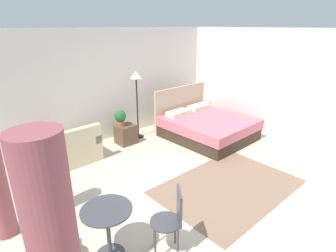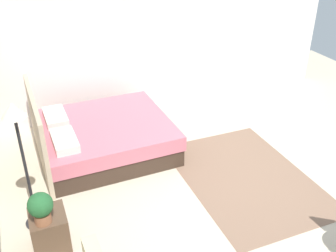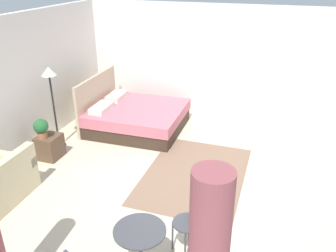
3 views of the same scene
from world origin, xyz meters
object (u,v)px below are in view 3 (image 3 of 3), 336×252
Objects in this scene: nightstand at (50,147)px; cafe_chair_near_couch at (193,216)px; balcony_table at (140,244)px; bed at (135,117)px; floor_lamp at (50,84)px; potted_plant at (41,128)px.

cafe_chair_near_couch is (-1.45, -3.20, 0.31)m from nightstand.
cafe_chair_near_couch is at bearing -36.91° from balcony_table.
cafe_chair_near_couch is at bearing -114.43° from nightstand.
bed reaches higher than balcony_table.
cafe_chair_near_couch is (0.61, -0.46, 0.06)m from balcony_table.
nightstand is 0.28× the size of floor_lamp.
nightstand is at bearing -23.96° from potted_plant.
balcony_table is at bearing -127.01° from nightstand.
bed is 2.15m from potted_plant.
nightstand is (-1.73, 1.02, -0.06)m from bed.
cafe_chair_near_couch reaches higher than nightstand.
cafe_chair_near_couch is at bearing -119.79° from floor_lamp.
bed is 5.41× the size of potted_plant.
balcony_table is (-2.07, -2.74, 0.25)m from nightstand.
nightstand is 3.44m from balcony_table.
floor_lamp reaches higher than potted_plant.
nightstand is 1.22× the size of potted_plant.
nightstand is 0.45m from potted_plant.
nightstand is at bearing -164.38° from floor_lamp.
floor_lamp is at bearing 138.18° from bed.
bed is 1.23× the size of floor_lamp.
bed is 2.00m from floor_lamp.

